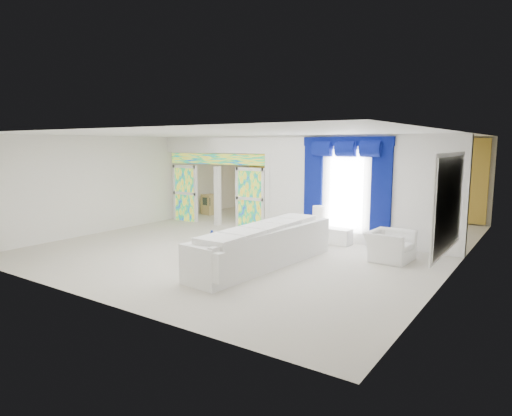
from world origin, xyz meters
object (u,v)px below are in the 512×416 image
Objects in this scene: coffee_table at (225,246)px; console_table at (328,235)px; grand_piano at (275,203)px; armchair at (390,246)px; white_sofa at (263,248)px.

console_table is at bearing 59.65° from coffee_table.
grand_piano is (-3.65, 3.08, 0.28)m from console_table.
armchair is (3.59, 1.78, 0.13)m from coffee_table.
coffee_table is 6.13m from grand_piano.
grand_piano is at bearing 124.28° from white_sofa.
armchair is at bearing -54.71° from grand_piano.
white_sofa reaches higher than armchair.
coffee_table is at bearing 119.82° from armchair.
console_table is at bearing 69.40° from armchair.
console_table is at bearing -59.78° from grand_piano.
white_sofa is 3.06m from armchair.
coffee_table is 1.81× the size of armchair.
coffee_table is at bearing 172.24° from white_sofa.
grand_piano reaches higher than white_sofa.
grand_piano is (-3.43, 6.06, 0.10)m from white_sofa.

